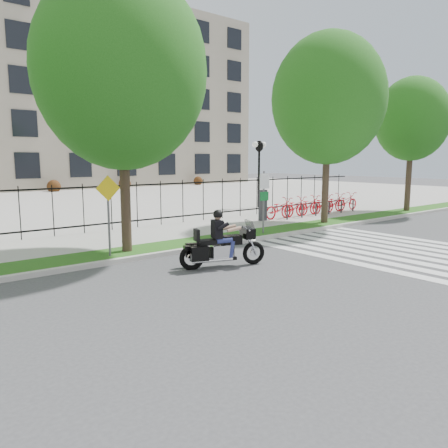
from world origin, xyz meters
TOP-DOWN VIEW (x-y plane):
  - ground at (0.00, 0.00)m, footprint 120.00×120.00m
  - curb at (0.00, 4.10)m, footprint 60.00×0.20m
  - grass_verge at (0.00, 4.95)m, footprint 60.00×1.50m
  - sidewalk at (0.00, 7.45)m, footprint 60.00×3.50m
  - plaza at (0.00, 25.00)m, footprint 80.00×34.00m
  - crosswalk_stripes at (4.83, 0.00)m, footprint 5.70×8.00m
  - iron_fence at (0.00, 9.20)m, footprint 30.00×0.06m
  - lamp_post_right at (10.00, 12.00)m, footprint 1.06×0.70m
  - street_tree_1 at (-2.64, 4.95)m, footprint 5.34×5.34m
  - street_tree_2 at (7.57, 4.95)m, footprint 5.16×5.16m
  - street_tree_3 at (15.16, 4.95)m, footprint 4.09×4.09m
  - bike_share_station at (9.60, 7.20)m, footprint 7.87×0.89m
  - sign_pole_regulatory at (3.21, 4.58)m, footprint 0.50×0.09m
  - sign_pole_warning at (-3.40, 4.58)m, footprint 0.78×0.09m
  - motorcycle_rider at (-1.19, 1.77)m, footprint 2.53×1.28m

SIDE VIEW (x-z plane):
  - ground at x=0.00m, z-range 0.00..0.00m
  - crosswalk_stripes at x=4.83m, z-range 0.00..0.01m
  - plaza at x=0.00m, z-range 0.00..0.10m
  - curb at x=0.00m, z-range 0.00..0.15m
  - grass_verge at x=0.00m, z-range 0.00..0.15m
  - sidewalk at x=0.00m, z-range 0.00..0.15m
  - bike_share_station at x=9.60m, z-range -0.08..1.42m
  - motorcycle_rider at x=-1.19m, z-range -0.34..1.69m
  - iron_fence at x=0.00m, z-range 0.15..2.15m
  - sign_pole_regulatory at x=3.21m, z-range 0.49..2.99m
  - sign_pole_warning at x=-3.40m, z-range 0.50..2.99m
  - lamp_post_right at x=10.00m, z-range 1.08..5.33m
  - street_tree_3 at x=15.16m, z-range 1.56..9.12m
  - street_tree_2 at x=7.57m, z-range 1.49..10.14m
  - street_tree_1 at x=-2.64m, z-range 1.45..10.21m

